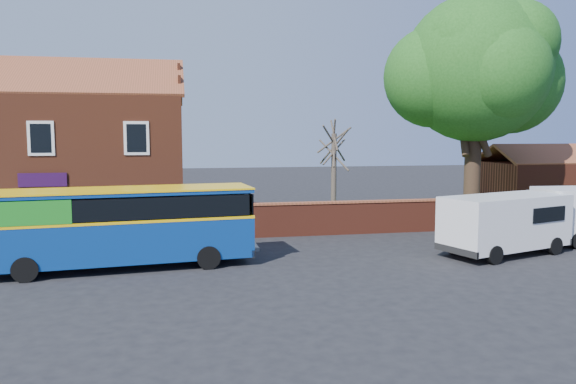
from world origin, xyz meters
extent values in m
plane|color=black|center=(0.00, 0.00, 0.00)|extent=(120.00, 120.00, 0.00)
cube|color=gray|center=(-7.00, 5.75, 0.06)|extent=(18.00, 3.50, 0.12)
cube|color=slate|center=(-7.00, 4.00, 0.07)|extent=(18.00, 0.15, 0.14)
cube|color=#426B28|center=(13.00, 13.00, 0.02)|extent=(26.00, 12.00, 0.04)
cube|color=brown|center=(-7.00, 11.50, 3.25)|extent=(12.00, 8.00, 6.50)
cube|color=brown|center=(-7.00, 9.50, 7.50)|extent=(12.30, 4.08, 2.16)
cube|color=brown|center=(-7.00, 13.50, 7.50)|extent=(12.30, 4.08, 2.16)
cube|color=black|center=(-7.00, 7.47, 4.60)|extent=(1.10, 0.06, 1.50)
cube|color=#4C0F19|center=(-7.00, 7.45, 1.10)|extent=(0.95, 0.04, 2.10)
cube|color=silver|center=(-7.00, 7.47, 1.15)|extent=(1.20, 0.06, 2.30)
cube|color=#270B31|center=(-7.00, 7.44, 2.80)|extent=(2.00, 0.06, 0.60)
cube|color=maroon|center=(13.00, 7.00, 0.75)|extent=(22.00, 0.30, 1.50)
cube|color=brown|center=(13.00, 7.00, 1.55)|extent=(22.00, 0.38, 0.10)
cube|color=maroon|center=(22.00, 13.00, 1.50)|extent=(8.00, 5.00, 3.00)
cube|color=brown|center=(22.00, 11.75, 3.55)|extent=(8.20, 2.56, 1.24)
cube|color=brown|center=(22.00, 14.25, 3.55)|extent=(8.20, 2.56, 1.24)
cube|color=navy|center=(-3.32, 2.07, 1.07)|extent=(9.53, 3.28, 1.48)
cube|color=yellow|center=(-3.32, 2.07, 1.81)|extent=(9.55, 3.31, 0.10)
cube|color=black|center=(-3.32, 2.07, 2.26)|extent=(9.16, 3.27, 0.74)
cube|color=#1F9223|center=(-6.39, 1.75, 2.26)|extent=(3.40, 2.69, 0.79)
cube|color=navy|center=(-3.32, 2.07, 2.75)|extent=(9.53, 3.28, 0.14)
cube|color=yellow|center=(-3.32, 2.07, 2.83)|extent=(9.57, 3.33, 0.06)
cylinder|color=black|center=(-6.18, 0.68, 0.42)|extent=(0.86, 0.37, 0.84)
cylinder|color=black|center=(-6.40, 2.85, 0.42)|extent=(0.86, 0.37, 0.84)
cylinder|color=black|center=(-0.24, 1.30, 0.42)|extent=(0.86, 0.37, 0.84)
cylinder|color=black|center=(-0.46, 3.46, 0.42)|extent=(0.86, 0.37, 0.84)
cube|color=white|center=(11.48, 1.41, 1.34)|extent=(5.77, 3.67, 2.04)
cube|color=black|center=(13.78, 2.14, 1.67)|extent=(0.63, 1.76, 0.81)
cube|color=black|center=(14.00, 2.21, 0.43)|extent=(0.75, 2.08, 0.26)
cylinder|color=black|center=(10.15, -0.08, 0.35)|extent=(0.74, 0.42, 0.71)
cylinder|color=black|center=(9.53, 1.85, 0.35)|extent=(0.74, 0.42, 0.71)
cylinder|color=black|center=(13.42, 0.96, 0.35)|extent=(0.74, 0.42, 0.71)
cylinder|color=black|center=(12.81, 2.89, 0.35)|extent=(0.74, 0.42, 0.71)
cylinder|color=black|center=(15.27, 3.84, 0.37)|extent=(0.75, 0.27, 0.74)
cylinder|color=black|center=(14.89, 10.05, 2.56)|extent=(0.89, 0.89, 5.11)
sphere|color=#2E7524|center=(14.89, 10.05, 8.34)|extent=(8.00, 8.00, 8.00)
sphere|color=#2E7524|center=(17.22, 10.49, 7.67)|extent=(5.78, 5.78, 5.78)
sphere|color=#2E7524|center=(12.77, 10.71, 7.89)|extent=(5.56, 5.56, 5.56)
cylinder|color=#4C4238|center=(6.73, 9.49, 2.40)|extent=(0.27, 0.27, 4.81)
cylinder|color=#4C4238|center=(6.73, 9.49, 4.12)|extent=(0.28, 2.34, 1.89)
cylinder|color=#4C4238|center=(6.73, 9.49, 3.95)|extent=(1.22, 1.73, 1.73)
cylinder|color=#4C4238|center=(6.73, 9.49, 4.29)|extent=(1.97, 0.90, 1.91)
camera|label=1|loc=(-1.32, -18.48, 4.82)|focal=35.00mm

